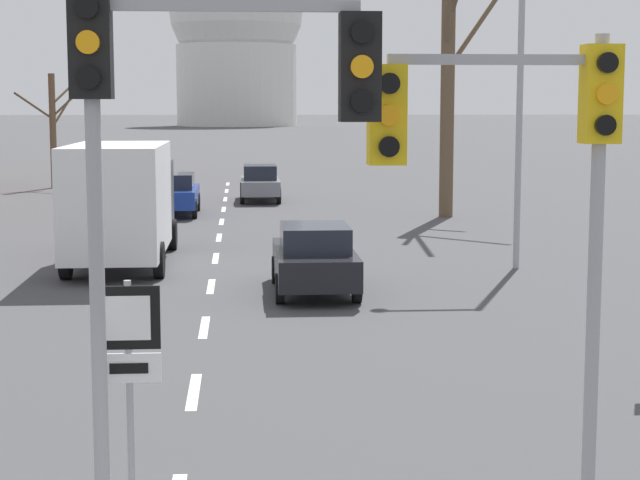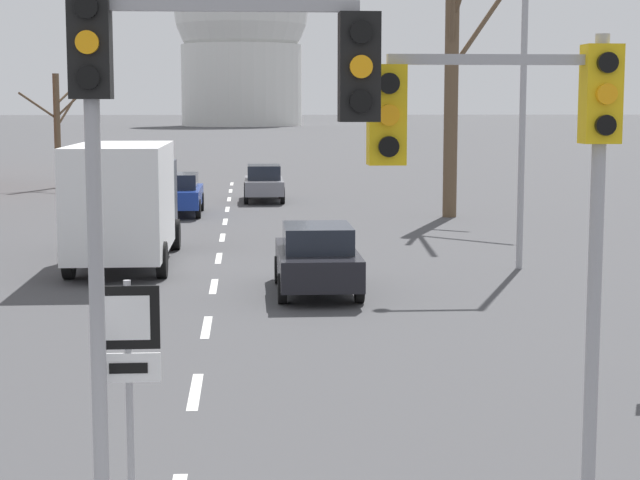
# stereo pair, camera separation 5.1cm
# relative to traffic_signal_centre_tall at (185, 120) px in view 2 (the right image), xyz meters

# --- Properties ---
(lane_stripe_1) EXTENTS (0.16, 2.00, 0.01)m
(lane_stripe_1) POSITION_rel_traffic_signal_centre_tall_xyz_m (-0.24, 5.64, -3.99)
(lane_stripe_1) COLOR silver
(lane_stripe_1) RESTS_ON ground_plane
(lane_stripe_2) EXTENTS (0.16, 2.00, 0.01)m
(lane_stripe_2) POSITION_rel_traffic_signal_centre_tall_xyz_m (-0.24, 10.14, -3.99)
(lane_stripe_2) COLOR silver
(lane_stripe_2) RESTS_ON ground_plane
(lane_stripe_3) EXTENTS (0.16, 2.00, 0.01)m
(lane_stripe_3) POSITION_rel_traffic_signal_centre_tall_xyz_m (-0.24, 14.64, -3.99)
(lane_stripe_3) COLOR silver
(lane_stripe_3) RESTS_ON ground_plane
(lane_stripe_4) EXTENTS (0.16, 2.00, 0.01)m
(lane_stripe_4) POSITION_rel_traffic_signal_centre_tall_xyz_m (-0.24, 19.14, -3.99)
(lane_stripe_4) COLOR silver
(lane_stripe_4) RESTS_ON ground_plane
(lane_stripe_5) EXTENTS (0.16, 2.00, 0.01)m
(lane_stripe_5) POSITION_rel_traffic_signal_centre_tall_xyz_m (-0.24, 23.64, -3.99)
(lane_stripe_5) COLOR silver
(lane_stripe_5) RESTS_ON ground_plane
(lane_stripe_6) EXTENTS (0.16, 2.00, 0.01)m
(lane_stripe_6) POSITION_rel_traffic_signal_centre_tall_xyz_m (-0.24, 28.14, -3.99)
(lane_stripe_6) COLOR silver
(lane_stripe_6) RESTS_ON ground_plane
(lane_stripe_7) EXTENTS (0.16, 2.00, 0.01)m
(lane_stripe_7) POSITION_rel_traffic_signal_centre_tall_xyz_m (-0.24, 32.64, -3.99)
(lane_stripe_7) COLOR silver
(lane_stripe_7) RESTS_ON ground_plane
(lane_stripe_8) EXTENTS (0.16, 2.00, 0.01)m
(lane_stripe_8) POSITION_rel_traffic_signal_centre_tall_xyz_m (-0.24, 37.14, -3.99)
(lane_stripe_8) COLOR silver
(lane_stripe_8) RESTS_ON ground_plane
(lane_stripe_9) EXTENTS (0.16, 2.00, 0.01)m
(lane_stripe_9) POSITION_rel_traffic_signal_centre_tall_xyz_m (-0.24, 41.64, -3.99)
(lane_stripe_9) COLOR silver
(lane_stripe_9) RESTS_ON ground_plane
(lane_stripe_10) EXTENTS (0.16, 2.00, 0.01)m
(lane_stripe_10) POSITION_rel_traffic_signal_centre_tall_xyz_m (-0.24, 46.14, -3.99)
(lane_stripe_10) COLOR silver
(lane_stripe_10) RESTS_ON ground_plane
(traffic_signal_centre_tall) EXTENTS (2.71, 0.34, 5.24)m
(traffic_signal_centre_tall) POSITION_rel_traffic_signal_centre_tall_xyz_m (0.00, 0.00, 0.00)
(traffic_signal_centre_tall) COLOR #9E9EA3
(traffic_signal_centre_tall) RESTS_ON ground_plane
(traffic_signal_near_right) EXTENTS (2.46, 0.34, 4.81)m
(traffic_signal_near_right) POSITION_rel_traffic_signal_centre_tall_xyz_m (3.24, 0.75, -0.34)
(traffic_signal_near_right) COLOR #9E9EA3
(traffic_signal_near_right) RESTS_ON ground_plane
(route_sign_post) EXTENTS (0.60, 0.08, 2.51)m
(route_sign_post) POSITION_rel_traffic_signal_centre_tall_xyz_m (-0.59, 0.38, -2.28)
(route_sign_post) COLOR #9E9EA3
(route_sign_post) RESTS_ON ground_plane
(street_lamp_right) EXTENTS (2.30, 0.36, 7.80)m
(street_lamp_right) POSITION_rel_traffic_signal_centre_tall_xyz_m (6.97, 16.81, 0.84)
(street_lamp_right) COLOR #9E9EA3
(street_lamp_right) RESTS_ON ground_plane
(sedan_near_left) EXTENTS (1.69, 4.33, 1.56)m
(sedan_near_left) POSITION_rel_traffic_signal_centre_tall_xyz_m (1.26, 36.10, -3.19)
(sedan_near_left) COLOR slate
(sedan_near_left) RESTS_ON ground_plane
(sedan_near_right) EXTENTS (1.82, 4.51, 1.56)m
(sedan_near_right) POSITION_rel_traffic_signal_centre_tall_xyz_m (-2.05, 30.70, -3.18)
(sedan_near_right) COLOR navy
(sedan_near_right) RESTS_ON ground_plane
(sedan_mid_centre) EXTENTS (1.79, 4.12, 1.52)m
(sedan_mid_centre) POSITION_rel_traffic_signal_centre_tall_xyz_m (2.06, 13.64, -3.22)
(sedan_mid_centre) COLOR black
(sedan_mid_centre) RESTS_ON ground_plane
(delivery_truck) EXTENTS (2.44, 7.20, 3.14)m
(delivery_truck) POSITION_rel_traffic_signal_centre_tall_xyz_m (-2.60, 18.17, -2.29)
(delivery_truck) COLOR #333842
(delivery_truck) RESTS_ON ground_plane
(bare_tree_left_near) EXTENTS (3.80, 2.75, 5.80)m
(bare_tree_left_near) POSITION_rel_traffic_signal_centre_tall_xyz_m (-8.69, 44.28, -0.88)
(bare_tree_left_near) COLOR brown
(bare_tree_left_near) RESTS_ON ground_plane
(bare_tree_right_near) EXTENTS (3.84, 3.72, 10.96)m
(bare_tree_right_near) POSITION_rel_traffic_signal_centre_tall_xyz_m (8.13, 29.14, 1.06)
(bare_tree_right_near) COLOR brown
(bare_tree_right_near) RESTS_ON ground_plane
(capitol_dome) EXTENTS (25.18, 25.18, 35.57)m
(capitol_dome) POSITION_rel_traffic_signal_centre_tall_xyz_m (-0.24, 194.69, 13.33)
(capitol_dome) COLOR silver
(capitol_dome) RESTS_ON ground_plane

